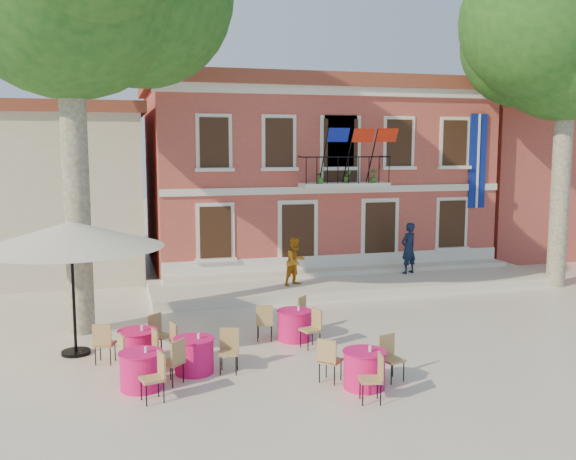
% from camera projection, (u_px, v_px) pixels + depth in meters
% --- Properties ---
extents(ground, '(90.00, 90.00, 0.00)m').
position_uv_depth(ground, '(345.00, 325.00, 17.56)').
color(ground, beige).
rests_on(ground, ground).
extents(main_building, '(13.50, 9.59, 7.50)m').
position_uv_depth(main_building, '(308.00, 172.00, 27.14)').
color(main_building, '#BE4F44').
rests_on(main_building, ground).
extents(neighbor_west, '(9.40, 9.40, 6.40)m').
position_uv_depth(neighbor_west, '(20.00, 189.00, 25.16)').
color(neighbor_west, beige).
rests_on(neighbor_west, ground).
extents(neighbor_east, '(9.40, 9.40, 6.40)m').
position_uv_depth(neighbor_east, '(536.00, 180.00, 31.34)').
color(neighbor_east, '#BE4F44').
rests_on(neighbor_east, ground).
extents(terrace, '(14.00, 3.40, 0.30)m').
position_uv_depth(terrace, '(355.00, 283.00, 22.27)').
color(terrace, silver).
rests_on(terrace, ground).
extents(plane_tree_east, '(5.92, 5.92, 11.64)m').
position_uv_depth(plane_tree_east, '(569.00, 34.00, 21.48)').
color(plane_tree_east, '#A59E84').
rests_on(plane_tree_east, ground).
extents(patio_umbrella, '(4.25, 4.25, 3.16)m').
position_uv_depth(patio_umbrella, '(71.00, 235.00, 14.78)').
color(patio_umbrella, black).
rests_on(patio_umbrella, ground).
extents(pedestrian_navy, '(0.79, 0.67, 1.85)m').
position_uv_depth(pedestrian_navy, '(409.00, 248.00, 23.13)').
color(pedestrian_navy, '#0F1A33').
rests_on(pedestrian_navy, terrace).
extents(pedestrian_orange, '(0.96, 0.88, 1.60)m').
position_uv_depth(pedestrian_orange, '(295.00, 261.00, 21.19)').
color(pedestrian_orange, '#C67417').
rests_on(pedestrian_orange, terrace).
extents(cafe_table_0, '(0.90, 1.97, 0.95)m').
position_uv_depth(cafe_table_0, '(141.00, 369.00, 12.92)').
color(cafe_table_0, '#EF166F').
rests_on(cafe_table_0, ground).
extents(cafe_table_1, '(1.82, 1.79, 0.95)m').
position_uv_depth(cafe_table_1, '(364.00, 367.00, 12.99)').
color(cafe_table_1, '#EF166F').
rests_on(cafe_table_1, ground).
extents(cafe_table_2, '(1.81, 1.80, 0.95)m').
position_uv_depth(cafe_table_2, '(194.00, 353.00, 13.85)').
color(cafe_table_2, '#EF166F').
rests_on(cafe_table_2, ground).
extents(cafe_table_3, '(1.83, 1.79, 0.95)m').
position_uv_depth(cafe_table_3, '(138.00, 345.00, 14.44)').
color(cafe_table_3, '#EF166F').
rests_on(cafe_table_3, ground).
extents(cafe_table_4, '(1.81, 1.81, 0.95)m').
position_uv_depth(cafe_table_4, '(294.00, 323.00, 16.19)').
color(cafe_table_4, '#EF166F').
rests_on(cafe_table_4, ground).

